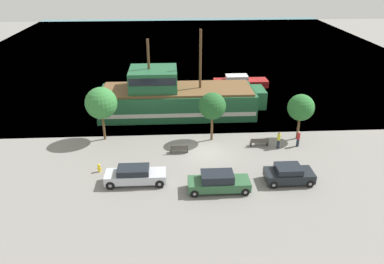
# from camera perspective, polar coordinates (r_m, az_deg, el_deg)

# --- Properties ---
(ground_plane) EXTENTS (160.00, 160.00, 0.00)m
(ground_plane) POSITION_cam_1_polar(r_m,az_deg,el_deg) (35.42, 2.24, -3.08)
(ground_plane) COLOR gray
(water_surface) EXTENTS (80.00, 80.00, 0.00)m
(water_surface) POSITION_cam_1_polar(r_m,az_deg,el_deg) (76.95, -0.87, 12.63)
(water_surface) COLOR teal
(water_surface) RESTS_ON ground
(pirate_ship) EXTENTS (18.91, 6.01, 9.74)m
(pirate_ship) POSITION_cam_1_polar(r_m,az_deg,el_deg) (43.28, -2.60, 5.24)
(pirate_ship) COLOR #1E5633
(pirate_ship) RESTS_ON water_surface
(moored_boat_dockside) EXTENTS (7.60, 2.37, 1.62)m
(moored_boat_dockside) POSITION_cam_1_polar(r_m,az_deg,el_deg) (53.86, 7.30, 7.57)
(moored_boat_dockside) COLOR maroon
(moored_boat_dockside) RESTS_ON water_surface
(parked_car_curb_front) EXTENTS (4.89, 1.79, 1.46)m
(parked_car_curb_front) POSITION_cam_1_polar(r_m,az_deg,el_deg) (30.78, -8.66, -6.52)
(parked_car_curb_front) COLOR #B7BCC6
(parked_car_curb_front) RESTS_ON ground_plane
(parked_car_curb_mid) EXTENTS (3.88, 1.95, 1.47)m
(parked_car_curb_mid) POSITION_cam_1_polar(r_m,az_deg,el_deg) (31.59, 14.54, -6.22)
(parked_car_curb_mid) COLOR black
(parked_car_curb_mid) RESTS_ON ground_plane
(parked_car_curb_rear) EXTENTS (4.85, 1.82, 1.59)m
(parked_car_curb_rear) POSITION_cam_1_polar(r_m,az_deg,el_deg) (29.58, 4.04, -7.62)
(parked_car_curb_rear) COLOR #2D5B38
(parked_car_curb_rear) RESTS_ON ground_plane
(fire_hydrant) EXTENTS (0.42, 0.25, 0.76)m
(fire_hydrant) POSITION_cam_1_polar(r_m,az_deg,el_deg) (33.08, -13.96, -5.28)
(fire_hydrant) COLOR yellow
(fire_hydrant) RESTS_ON ground_plane
(bench_promenade_east) EXTENTS (1.76, 0.45, 0.85)m
(bench_promenade_east) POSITION_cam_1_polar(r_m,az_deg,el_deg) (36.92, 10.22, -1.48)
(bench_promenade_east) COLOR #4C4742
(bench_promenade_east) RESTS_ON ground_plane
(bench_promenade_west) EXTENTS (1.65, 0.45, 0.85)m
(bench_promenade_west) POSITION_cam_1_polar(r_m,az_deg,el_deg) (35.10, -1.98, -2.56)
(bench_promenade_west) COLOR #4C4742
(bench_promenade_west) RESTS_ON ground_plane
(pedestrian_walking_near) EXTENTS (0.32, 0.32, 1.72)m
(pedestrian_walking_near) POSITION_cam_1_polar(r_m,az_deg,el_deg) (36.71, 13.07, -1.17)
(pedestrian_walking_near) COLOR #232838
(pedestrian_walking_near) RESTS_ON ground_plane
(pedestrian_walking_far) EXTENTS (0.32, 0.32, 1.61)m
(pedestrian_walking_far) POSITION_cam_1_polar(r_m,az_deg,el_deg) (37.55, 15.88, -0.99)
(pedestrian_walking_far) COLOR #232838
(pedestrian_walking_far) RESTS_ON ground_plane
(tree_row_east) EXTENTS (3.12, 3.12, 5.45)m
(tree_row_east) POSITION_cam_1_polar(r_m,az_deg,el_deg) (37.37, -13.68, 4.28)
(tree_row_east) COLOR brown
(tree_row_east) RESTS_ON ground_plane
(tree_row_mideast) EXTENTS (2.65, 2.65, 4.96)m
(tree_row_mideast) POSITION_cam_1_polar(r_m,az_deg,el_deg) (36.34, 3.12, 3.95)
(tree_row_mideast) COLOR brown
(tree_row_mideast) RESTS_ON ground_plane
(tree_row_midwest) EXTENTS (2.62, 2.62, 4.68)m
(tree_row_midwest) POSITION_cam_1_polar(r_m,az_deg,el_deg) (38.18, 16.26, 3.58)
(tree_row_midwest) COLOR brown
(tree_row_midwest) RESTS_ON ground_plane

